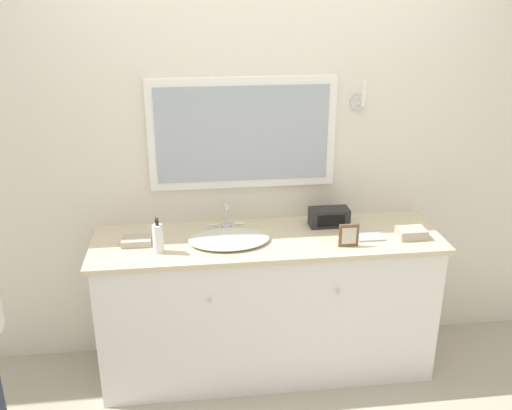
% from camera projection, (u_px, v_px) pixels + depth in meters
% --- Properties ---
extents(ground_plane, '(14.00, 14.00, 0.00)m').
position_uv_depth(ground_plane, '(274.00, 398.00, 3.24)').
color(ground_plane, '#B2A893').
extents(wall_back, '(8.00, 0.18, 2.55)m').
position_uv_depth(wall_back, '(260.00, 152.00, 3.34)').
color(wall_back, silver).
rests_on(wall_back, ground_plane).
extents(vanity_counter, '(1.96, 0.58, 0.87)m').
position_uv_depth(vanity_counter, '(267.00, 304.00, 3.36)').
color(vanity_counter, white).
rests_on(vanity_counter, ground_plane).
extents(sink_basin, '(0.45, 0.36, 0.16)m').
position_uv_depth(sink_basin, '(229.00, 238.00, 3.15)').
color(sink_basin, silver).
rests_on(sink_basin, vanity_counter).
extents(soap_bottle, '(0.06, 0.06, 0.20)m').
position_uv_depth(soap_bottle, '(158.00, 238.00, 3.00)').
color(soap_bottle, white).
rests_on(soap_bottle, vanity_counter).
extents(appliance_box, '(0.23, 0.11, 0.11)m').
position_uv_depth(appliance_box, '(329.00, 217.00, 3.34)').
color(appliance_box, black).
rests_on(appliance_box, vanity_counter).
extents(picture_frame, '(0.11, 0.01, 0.13)m').
position_uv_depth(picture_frame, '(349.00, 235.00, 3.08)').
color(picture_frame, brown).
rests_on(picture_frame, vanity_counter).
extents(hand_towel_near_sink, '(0.16, 0.12, 0.05)m').
position_uv_depth(hand_towel_near_sink, '(411.00, 233.00, 3.20)').
color(hand_towel_near_sink, '#B7A899').
rests_on(hand_towel_near_sink, vanity_counter).
extents(hand_towel_far_corner, '(0.16, 0.12, 0.04)m').
position_uv_depth(hand_towel_far_corner, '(137.00, 241.00, 3.12)').
color(hand_towel_far_corner, '#B7A899').
rests_on(hand_towel_far_corner, vanity_counter).
extents(metal_tray, '(0.15, 0.13, 0.01)m').
position_uv_depth(metal_tray, '(369.00, 236.00, 3.21)').
color(metal_tray, '#ADADB2').
rests_on(metal_tray, vanity_counter).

